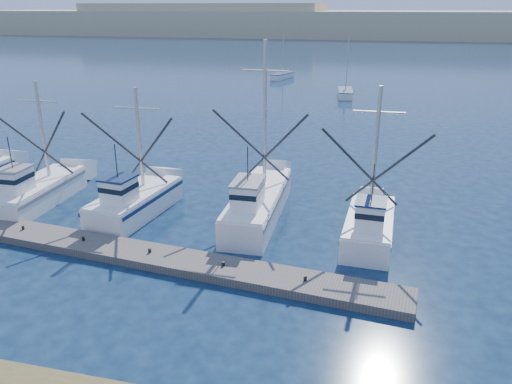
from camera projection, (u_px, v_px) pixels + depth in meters
ground at (208, 332)px, 19.49m from camera, size 500.00×500.00×0.00m
floating_dock at (100, 247)px, 25.94m from camera, size 31.68×5.50×0.42m
dune_ridge at (370, 24)px, 208.83m from camera, size 360.00×60.00×10.00m
trawler_fleet at (135, 198)px, 30.40m from camera, size 30.10×9.78×10.21m
sailboat_near at (345, 93)px, 69.88m from camera, size 2.46×6.28×8.10m
sailboat_far at (282, 76)px, 87.03m from camera, size 3.26×6.42×8.10m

